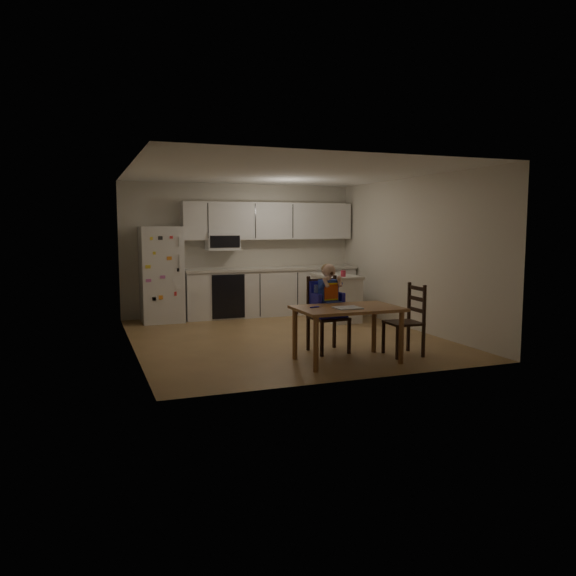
% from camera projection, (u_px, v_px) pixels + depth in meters
% --- Properties ---
extents(room, '(4.52, 5.01, 2.51)m').
position_uv_depth(room, '(274.00, 255.00, 8.92)').
color(room, olive).
rests_on(room, ground).
extents(refrigerator, '(0.72, 0.70, 1.70)m').
position_uv_depth(refrigerator, '(161.00, 274.00, 9.98)').
color(refrigerator, silver).
rests_on(refrigerator, ground).
extents(kitchen_run, '(3.37, 0.62, 2.15)m').
position_uv_depth(kitchen_run, '(269.00, 269.00, 10.77)').
color(kitchen_run, silver).
rests_on(kitchen_run, ground).
extents(kitchen_island, '(0.58, 1.11, 0.82)m').
position_uv_depth(kitchen_island, '(336.00, 297.00, 10.22)').
color(kitchen_island, silver).
rests_on(kitchen_island, ground).
extents(red_cup, '(0.09, 0.09, 0.11)m').
position_uv_depth(red_cup, '(343.00, 273.00, 9.83)').
color(red_cup, '#B3283C').
rests_on(red_cup, kitchen_island).
extents(dining_table, '(1.30, 0.84, 0.70)m').
position_uv_depth(dining_table, '(347.00, 314.00, 7.05)').
color(dining_table, brown).
rests_on(dining_table, ground).
extents(napkin, '(0.32, 0.27, 0.01)m').
position_uv_depth(napkin, '(347.00, 308.00, 6.94)').
color(napkin, '#B3B3B8').
rests_on(napkin, dining_table).
extents(toddler_spoon, '(0.12, 0.06, 0.02)m').
position_uv_depth(toddler_spoon, '(314.00, 307.00, 6.98)').
color(toddler_spoon, '#2320B6').
rests_on(toddler_spoon, dining_table).
extents(chair_booster, '(0.48, 0.48, 1.21)m').
position_uv_depth(chair_booster, '(327.00, 299.00, 7.61)').
color(chair_booster, black).
rests_on(chair_booster, ground).
extents(chair_side, '(0.44, 0.44, 0.95)m').
position_uv_depth(chair_side, '(410.00, 315.00, 7.43)').
color(chair_side, black).
rests_on(chair_side, ground).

